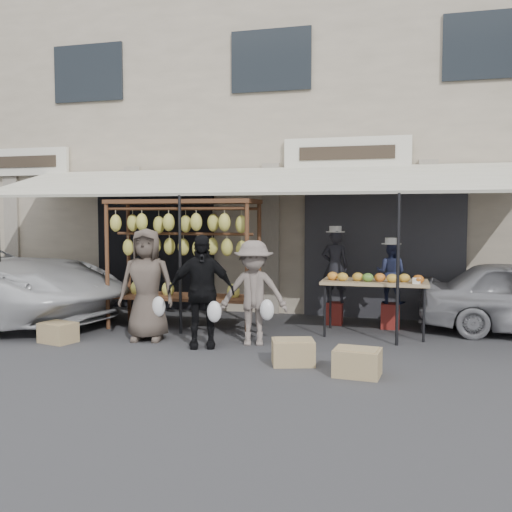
{
  "coord_description": "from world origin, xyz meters",
  "views": [
    {
      "loc": [
        2.56,
        -7.63,
        1.95
      ],
      "look_at": [
        0.23,
        1.4,
        1.3
      ],
      "focal_mm": 40.0,
      "sensor_mm": 36.0,
      "label": 1
    }
  ],
  "objects_px": {
    "banana_rack": "(182,238)",
    "vendor_left": "(335,266)",
    "vendor_right": "(391,273)",
    "crate_near_b": "(357,362)",
    "customer_left": "(147,285)",
    "crate_near_a": "(293,352)",
    "crate_far": "(58,333)",
    "customer_mid": "(201,291)",
    "produce_table": "(375,282)",
    "customer_right": "(254,293)"
  },
  "relations": [
    {
      "from": "customer_right",
      "to": "crate_near_a",
      "type": "xyz_separation_m",
      "value": [
        0.8,
        -1.0,
        -0.63
      ]
    },
    {
      "from": "produce_table",
      "to": "vendor_left",
      "type": "distance_m",
      "value": 1.1
    },
    {
      "from": "banana_rack",
      "to": "crate_near_a",
      "type": "relative_size",
      "value": 4.78
    },
    {
      "from": "crate_near_a",
      "to": "crate_far",
      "type": "height_order",
      "value": "crate_near_a"
    },
    {
      "from": "customer_left",
      "to": "crate_near_a",
      "type": "xyz_separation_m",
      "value": [
        2.5,
        -0.88,
        -0.72
      ]
    },
    {
      "from": "produce_table",
      "to": "crate_far",
      "type": "xyz_separation_m",
      "value": [
        -4.71,
        -1.76,
        -0.72
      ]
    },
    {
      "from": "vendor_right",
      "to": "crate_far",
      "type": "height_order",
      "value": "vendor_right"
    },
    {
      "from": "produce_table",
      "to": "crate_near_b",
      "type": "height_order",
      "value": "produce_table"
    },
    {
      "from": "produce_table",
      "to": "vendor_right",
      "type": "relative_size",
      "value": 1.59
    },
    {
      "from": "vendor_left",
      "to": "crate_far",
      "type": "bearing_deg",
      "value": 26.85
    },
    {
      "from": "produce_table",
      "to": "customer_right",
      "type": "distance_m",
      "value": 2.09
    },
    {
      "from": "customer_mid",
      "to": "crate_near_a",
      "type": "relative_size",
      "value": 3.09
    },
    {
      "from": "crate_near_a",
      "to": "crate_near_b",
      "type": "distance_m",
      "value": 0.93
    },
    {
      "from": "vendor_left",
      "to": "crate_near_b",
      "type": "height_order",
      "value": "vendor_left"
    },
    {
      "from": "customer_mid",
      "to": "crate_far",
      "type": "relative_size",
      "value": 3.27
    },
    {
      "from": "banana_rack",
      "to": "crate_far",
      "type": "xyz_separation_m",
      "value": [
        -1.47,
        -1.5,
        -1.42
      ]
    },
    {
      "from": "banana_rack",
      "to": "crate_near_a",
      "type": "height_order",
      "value": "banana_rack"
    },
    {
      "from": "vendor_left",
      "to": "customer_left",
      "type": "distance_m",
      "value": 3.41
    },
    {
      "from": "vendor_right",
      "to": "customer_right",
      "type": "relative_size",
      "value": 0.67
    },
    {
      "from": "vendor_left",
      "to": "produce_table",
      "type": "bearing_deg",
      "value": 126.74
    },
    {
      "from": "crate_near_b",
      "to": "produce_table",
      "type": "bearing_deg",
      "value": 88.17
    },
    {
      "from": "vendor_left",
      "to": "crate_far",
      "type": "distance_m",
      "value": 4.81
    },
    {
      "from": "vendor_left",
      "to": "crate_near_b",
      "type": "relative_size",
      "value": 2.36
    },
    {
      "from": "crate_far",
      "to": "vendor_left",
      "type": "bearing_deg",
      "value": 32.83
    },
    {
      "from": "crate_near_a",
      "to": "crate_far",
      "type": "xyz_separation_m",
      "value": [
        -3.77,
        0.38,
        -0.01
      ]
    },
    {
      "from": "customer_left",
      "to": "crate_near_a",
      "type": "relative_size",
      "value": 3.24
    },
    {
      "from": "produce_table",
      "to": "vendor_left",
      "type": "xyz_separation_m",
      "value": [
        -0.74,
        0.8,
        0.17
      ]
    },
    {
      "from": "customer_left",
      "to": "customer_right",
      "type": "relative_size",
      "value": 1.11
    },
    {
      "from": "customer_right",
      "to": "produce_table",
      "type": "bearing_deg",
      "value": 21.49
    },
    {
      "from": "crate_near_a",
      "to": "crate_far",
      "type": "distance_m",
      "value": 3.79
    },
    {
      "from": "produce_table",
      "to": "crate_far",
      "type": "height_order",
      "value": "produce_table"
    },
    {
      "from": "customer_right",
      "to": "customer_left",
      "type": "bearing_deg",
      "value": 172.05
    },
    {
      "from": "vendor_left",
      "to": "customer_right",
      "type": "height_order",
      "value": "vendor_left"
    },
    {
      "from": "banana_rack",
      "to": "vendor_right",
      "type": "height_order",
      "value": "banana_rack"
    },
    {
      "from": "customer_left",
      "to": "customer_right",
      "type": "height_order",
      "value": "customer_left"
    },
    {
      "from": "customer_mid",
      "to": "vendor_left",
      "type": "bearing_deg",
      "value": 35.31
    },
    {
      "from": "customer_right",
      "to": "crate_near_a",
      "type": "distance_m",
      "value": 1.43
    },
    {
      "from": "vendor_left",
      "to": "crate_near_b",
      "type": "bearing_deg",
      "value": 95.38
    },
    {
      "from": "crate_near_b",
      "to": "customer_left",
      "type": "bearing_deg",
      "value": 160.15
    },
    {
      "from": "banana_rack",
      "to": "vendor_left",
      "type": "relative_size",
      "value": 1.99
    },
    {
      "from": "customer_left",
      "to": "produce_table",
      "type": "bearing_deg",
      "value": 9.96
    },
    {
      "from": "banana_rack",
      "to": "crate_near_a",
      "type": "xyz_separation_m",
      "value": [
        2.3,
        -1.88,
        -1.41
      ]
    },
    {
      "from": "customer_right",
      "to": "crate_far",
      "type": "xyz_separation_m",
      "value": [
        -2.97,
        -0.62,
        -0.64
      ]
    },
    {
      "from": "vendor_right",
      "to": "crate_near_b",
      "type": "height_order",
      "value": "vendor_right"
    },
    {
      "from": "vendor_right",
      "to": "crate_near_a",
      "type": "height_order",
      "value": "vendor_right"
    },
    {
      "from": "customer_right",
      "to": "crate_near_a",
      "type": "relative_size",
      "value": 2.91
    },
    {
      "from": "customer_right",
      "to": "crate_near_b",
      "type": "bearing_deg",
      "value": -50.6
    },
    {
      "from": "vendor_left",
      "to": "customer_right",
      "type": "xyz_separation_m",
      "value": [
        -1.0,
        -1.95,
        -0.26
      ]
    },
    {
      "from": "vendor_right",
      "to": "customer_left",
      "type": "bearing_deg",
      "value": 41.07
    },
    {
      "from": "vendor_right",
      "to": "customer_mid",
      "type": "relative_size",
      "value": 0.64
    }
  ]
}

